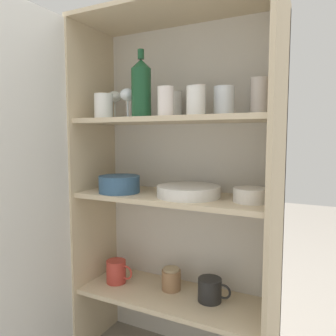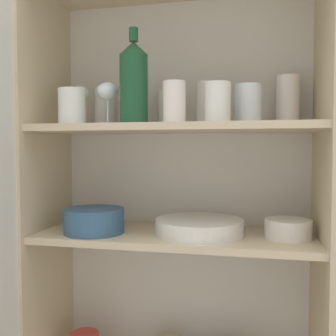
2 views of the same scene
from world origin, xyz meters
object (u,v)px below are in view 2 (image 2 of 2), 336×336
(wine_bottle, at_px, (134,82))
(mixing_bowl_large, at_px, (94,220))
(serving_bowl_small, at_px, (288,228))
(plate_stack_white, at_px, (199,227))

(wine_bottle, xyz_separation_m, mixing_bowl_large, (-0.13, 0.03, -0.39))
(wine_bottle, distance_m, mixing_bowl_large, 0.42)
(mixing_bowl_large, xyz_separation_m, serving_bowl_small, (0.56, 0.05, -0.01))
(serving_bowl_small, bearing_deg, plate_stack_white, -178.62)
(plate_stack_white, height_order, serving_bowl_small, serving_bowl_small)
(serving_bowl_small, bearing_deg, wine_bottle, -169.31)
(plate_stack_white, relative_size, mixing_bowl_large, 1.45)
(wine_bottle, height_order, plate_stack_white, wine_bottle)
(plate_stack_white, distance_m, serving_bowl_small, 0.25)
(wine_bottle, bearing_deg, serving_bowl_small, 10.69)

